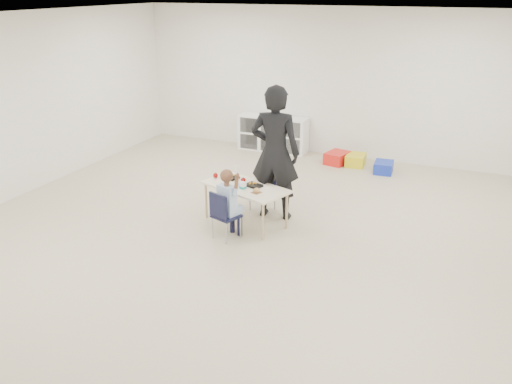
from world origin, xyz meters
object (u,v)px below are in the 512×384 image
at_px(table, 245,204).
at_px(child, 226,201).
at_px(adult, 275,153).
at_px(cubby_shelf, 273,134).
at_px(chair_near, 226,215).

bearing_deg(table, child, -74.03).
bearing_deg(adult, child, 65.84).
relative_size(cubby_shelf, adult, 0.73).
distance_m(cubby_shelf, adult, 3.38).
bearing_deg(child, cubby_shelf, 122.22).
bearing_deg(adult, chair_near, 65.84).
distance_m(chair_near, cubby_shelf, 4.12).
height_order(cubby_shelf, adult, adult).
relative_size(table, child, 1.28).
distance_m(table, cubby_shelf, 3.60).
distance_m(chair_near, adult, 1.17).
height_order(table, child, child).
height_order(chair_near, adult, adult).
bearing_deg(child, adult, 90.62).
xyz_separation_m(child, cubby_shelf, (-0.93, 4.02, -0.18)).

